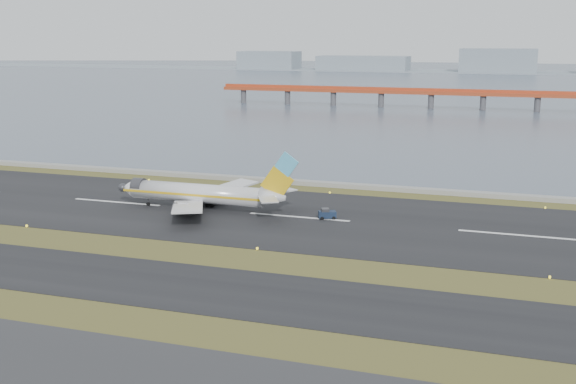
# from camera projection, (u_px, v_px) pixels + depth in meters

# --- Properties ---
(ground) EXTENTS (1000.00, 1000.00, 0.00)m
(ground) POSITION_uv_depth(u_px,v_px,m) (240.00, 263.00, 110.62)
(ground) COLOR #3D4819
(ground) RESTS_ON ground
(taxiway_strip) EXTENTS (1000.00, 18.00, 0.10)m
(taxiway_strip) POSITION_uv_depth(u_px,v_px,m) (207.00, 289.00, 99.49)
(taxiway_strip) COLOR black
(taxiway_strip) RESTS_ON ground
(runway_strip) EXTENTS (1000.00, 45.00, 0.10)m
(runway_strip) POSITION_uv_depth(u_px,v_px,m) (299.00, 217.00, 138.41)
(runway_strip) COLOR black
(runway_strip) RESTS_ON ground
(seawall) EXTENTS (1000.00, 2.50, 1.00)m
(seawall) POSITION_uv_depth(u_px,v_px,m) (338.00, 185.00, 166.11)
(seawall) COLOR gray
(seawall) RESTS_ON ground
(bay_water) EXTENTS (1400.00, 800.00, 1.30)m
(bay_water) POSITION_uv_depth(u_px,v_px,m) (474.00, 82.00, 536.91)
(bay_water) COLOR #475365
(bay_water) RESTS_ON ground
(red_pier) EXTENTS (260.00, 5.00, 10.20)m
(red_pier) POSITION_uv_depth(u_px,v_px,m) (483.00, 95.00, 334.55)
(red_pier) COLOR #AC3E1D
(red_pier) RESTS_ON ground
(far_shoreline) EXTENTS (1400.00, 80.00, 60.50)m
(far_shoreline) POSITION_uv_depth(u_px,v_px,m) (502.00, 66.00, 679.67)
(far_shoreline) COLOR gray
(far_shoreline) RESTS_ON ground
(airliner) EXTENTS (38.52, 32.89, 12.80)m
(airliner) POSITION_uv_depth(u_px,v_px,m) (204.00, 194.00, 143.05)
(airliner) COLOR silver
(airliner) RESTS_ON ground
(pushback_tug) EXTENTS (3.73, 3.00, 2.09)m
(pushback_tug) POSITION_uv_depth(u_px,v_px,m) (327.00, 214.00, 137.07)
(pushback_tug) COLOR #15223A
(pushback_tug) RESTS_ON ground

